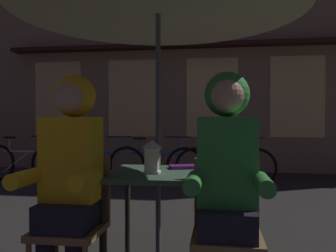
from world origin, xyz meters
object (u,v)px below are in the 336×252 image
object	(u,v)px
cafe_table	(158,186)
chair_left	(74,218)
bicycle_third	(155,165)
book	(183,167)
person_right_hooded	(227,166)
bicycle_second	(97,164)
bicycle_nearest	(23,162)
person_left_hooded	(70,163)
bicycle_fourth	(225,166)
chair_right	(227,224)
lantern	(152,156)

from	to	relation	value
cafe_table	chair_left	size ratio (longest dim) A/B	0.85
cafe_table	bicycle_third	size ratio (longest dim) A/B	0.44
book	bicycle_third	bearing A→B (deg)	86.30
person_right_hooded	bicycle_second	size ratio (longest dim) A/B	0.84
cafe_table	bicycle_nearest	world-z (taller)	bicycle_nearest
person_left_hooded	person_right_hooded	xyz separation A→B (m)	(0.96, 0.00, 0.00)
person_left_hooded	bicycle_fourth	xyz separation A→B (m)	(1.02, 3.76, -0.50)
bicycle_second	book	xyz separation A→B (m)	(1.81, -3.10, 0.41)
bicycle_nearest	bicycle_second	xyz separation A→B (m)	(1.42, -0.06, 0.00)
bicycle_fourth	cafe_table	bearing A→B (deg)	-99.18
person_right_hooded	bicycle_nearest	world-z (taller)	person_right_hooded
bicycle_third	person_left_hooded	bearing A→B (deg)	-87.56
cafe_table	person_left_hooded	world-z (taller)	person_left_hooded
chair_right	lantern	bearing A→B (deg)	150.64
person_left_hooded	bicycle_second	size ratio (longest dim) A/B	0.84
person_left_hooded	bicycle_fourth	bearing A→B (deg)	74.84
cafe_table	bicycle_third	distance (m)	3.45
person_left_hooded	cafe_table	bearing A→B (deg)	41.57
person_left_hooded	lantern	bearing A→B (deg)	37.24
person_left_hooded	bicycle_second	xyz separation A→B (m)	(-1.17, 3.72, -0.50)
book	bicycle_fourth	bearing A→B (deg)	65.27
bicycle_third	bicycle_nearest	bearing A→B (deg)	-179.59
chair_right	person_left_hooded	world-z (taller)	person_left_hooded
bicycle_nearest	book	xyz separation A→B (m)	(3.23, -3.17, 0.41)
bicycle_third	bicycle_fourth	size ratio (longest dim) A/B	1.00
person_left_hooded	bicycle_third	distance (m)	3.84
book	person_right_hooded	bearing A→B (deg)	-80.50
bicycle_nearest	bicycle_third	size ratio (longest dim) A/B	1.00
chair_left	bicycle_fourth	size ratio (longest dim) A/B	0.52
lantern	person_left_hooded	distance (m)	0.57
chair_left	bicycle_nearest	size ratio (longest dim) A/B	0.52
chair_left	book	xyz separation A→B (m)	(0.64, 0.56, 0.26)
cafe_table	lantern	distance (m)	0.24
person_left_hooded	bicycle_nearest	world-z (taller)	person_left_hooded
bicycle_nearest	book	size ratio (longest dim) A/B	8.36
cafe_table	person_left_hooded	xyz separation A→B (m)	(-0.48, -0.43, 0.21)
chair_right	bicycle_third	distance (m)	3.91
chair_right	bicycle_fourth	xyz separation A→B (m)	(0.06, 3.71, -0.14)
cafe_table	chair_right	distance (m)	0.62
bicycle_second	chair_left	bearing A→B (deg)	-72.28
bicycle_second	bicycle_fourth	xyz separation A→B (m)	(2.19, 0.04, 0.00)
lantern	person_right_hooded	distance (m)	0.61
chair_left	person_left_hooded	bearing A→B (deg)	-90.00
bicycle_nearest	bicycle_fourth	size ratio (longest dim) A/B	1.00
cafe_table	bicycle_nearest	xyz separation A→B (m)	(-3.08, 3.36, -0.29)
lantern	book	world-z (taller)	lantern
person_left_hooded	book	bearing A→B (deg)	44.22
chair_right	bicycle_nearest	bearing A→B (deg)	133.63
lantern	bicycle_second	size ratio (longest dim) A/B	0.14
lantern	book	size ratio (longest dim) A/B	1.16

